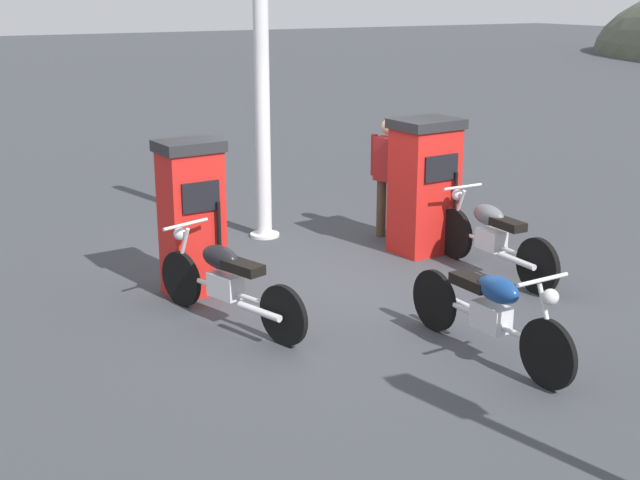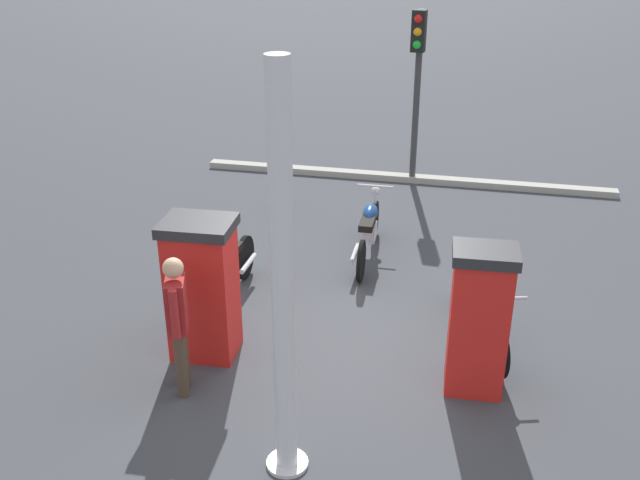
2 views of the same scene
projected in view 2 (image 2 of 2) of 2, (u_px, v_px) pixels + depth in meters
ground_plane at (344, 343)px, 8.70m from camera, size 120.00×120.00×0.00m
fuel_pump_near at (479, 320)px, 7.53m from camera, size 0.57×0.70×1.70m
fuel_pump_far at (202, 288)px, 8.17m from camera, size 0.70×0.84×1.71m
motorcycle_near_pump at (483, 306)px, 8.59m from camera, size 2.06×0.81×0.93m
motorcycle_far_pump at (225, 273)px, 9.37m from camera, size 2.11×0.56×0.95m
motorcycle_extra at (369, 228)px, 10.66m from camera, size 2.11×0.56×0.94m
attendant_person at (178, 318)px, 7.46m from camera, size 0.57×0.31×1.62m
wandering_duck at (279, 196)px, 12.51m from camera, size 0.47×0.29×0.48m
roadside_traffic_light at (417, 67)px, 12.84m from camera, size 0.39×0.26×3.22m
canopy_support_pole at (283, 295)px, 6.01m from camera, size 0.40×0.40×3.86m
road_edge_kerb at (404, 178)px, 13.86m from camera, size 0.33×7.91×0.12m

